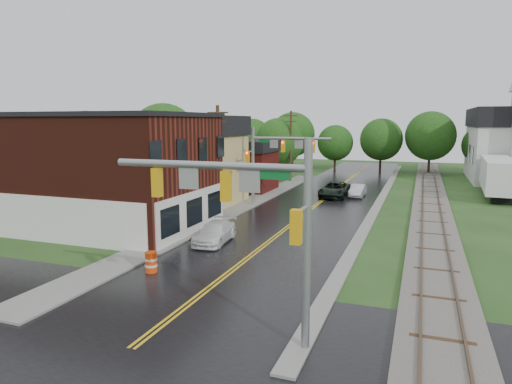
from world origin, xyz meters
The scene contains 22 objects.
ground centered at (0.00, 0.00, 0.00)m, with size 160.00×160.00×0.00m, color #224219.
main_road centered at (0.00, 30.00, 0.00)m, with size 10.00×90.00×0.02m, color black.
cross_road centered at (0.00, 2.00, 0.00)m, with size 60.00×9.00×0.02m, color black.
curb_right centered at (5.40, 35.00, 0.00)m, with size 0.80×70.00×0.12m, color gray.
sidewalk_left centered at (-6.20, 25.00, 0.00)m, with size 2.40×50.00×0.12m, color gray.
brick_building centered at (-12.48, 15.00, 4.15)m, with size 14.30×10.30×8.30m.
yellow_house centered at (-11.00, 26.00, 3.20)m, with size 8.00×7.00×6.40m, color tan.
darkred_building centered at (-10.00, 35.00, 2.20)m, with size 7.00×6.00×4.40m, color #3F0F0C.
railroad centered at (10.00, 35.00, 0.11)m, with size 3.20×80.00×0.30m.
traffic_signal_near centered at (3.47, 2.00, 4.97)m, with size 7.34×0.30×7.20m.
traffic_signal_far centered at (-3.47, 27.00, 4.97)m, with size 7.34×0.43×7.20m.
utility_pole_b centered at (-6.80, 22.00, 4.72)m, with size 1.80×0.28×9.00m.
utility_pole_c centered at (-6.80, 44.00, 4.72)m, with size 1.80×0.28×9.00m.
tree_left_a centered at (-19.85, 21.90, 5.11)m, with size 6.80×6.80×8.67m.
tree_left_b centered at (-17.85, 31.90, 5.72)m, with size 7.60×7.60×9.69m.
tree_left_c centered at (-13.85, 39.90, 4.51)m, with size 6.00×6.00×7.65m.
tree_left_e centered at (-8.85, 45.90, 4.81)m, with size 6.40×6.40×8.16m.
suv_dark centered at (0.80, 33.80, 0.78)m, with size 2.58×5.60×1.56m, color black.
sedan_silver centered at (2.95, 34.90, 0.63)m, with size 1.33×3.82×1.26m, color silver.
pickup_white centered at (-3.20, 13.56, 0.65)m, with size 1.82×4.48×1.30m, color white.
semi_trailer centered at (16.37, 40.02, 2.32)m, with size 3.44×12.59×3.91m.
construction_barrel centered at (-3.79, 7.14, 0.54)m, with size 0.61×0.61×1.08m, color #EC3D0A.
Camera 1 is at (9.00, -12.21, 7.70)m, focal length 32.00 mm.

